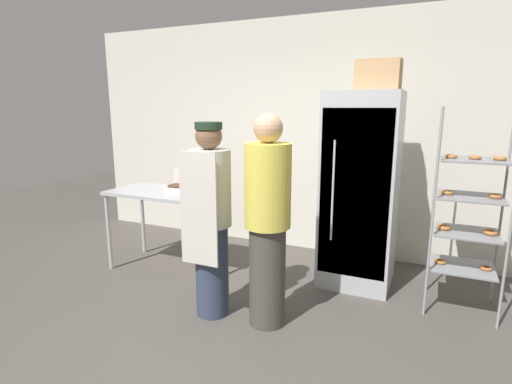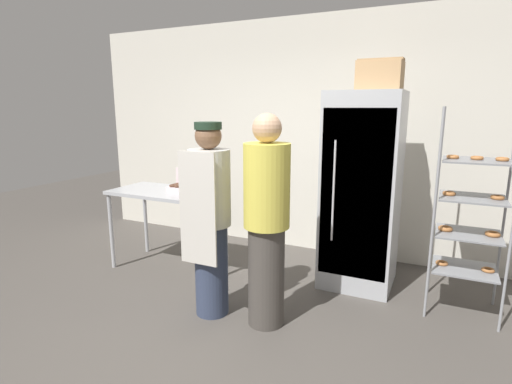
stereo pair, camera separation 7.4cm
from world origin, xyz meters
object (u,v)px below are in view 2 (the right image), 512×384
object	(u,v)px
baking_rack	(470,215)
person_baker	(210,218)
cardboard_storage_box	(380,75)
donut_box	(180,187)
blender_pitcher	(208,184)
person_customer	(267,221)
refrigerator	(362,191)

from	to	relation	value
baking_rack	person_baker	distance (m)	2.21
baking_rack	cardboard_storage_box	distance (m)	1.47
baking_rack	person_baker	size ratio (longest dim) A/B	1.07
donut_box	blender_pitcher	size ratio (longest dim) A/B	0.95
person_customer	person_baker	bearing A→B (deg)	-174.35
person_baker	refrigerator	bearing A→B (deg)	49.11
cardboard_storage_box	person_customer	size ratio (longest dim) A/B	0.23
refrigerator	donut_box	world-z (taller)	refrigerator
baking_rack	donut_box	distance (m)	2.82
donut_box	refrigerator	bearing A→B (deg)	13.66
donut_box	person_customer	xyz separation A→B (m)	(1.33, -0.68, -0.05)
cardboard_storage_box	person_customer	bearing A→B (deg)	-119.38
donut_box	person_baker	world-z (taller)	person_baker
refrigerator	blender_pitcher	world-z (taller)	refrigerator
cardboard_storage_box	person_baker	xyz separation A→B (m)	(-1.13, -1.17, -1.20)
person_customer	blender_pitcher	bearing A→B (deg)	145.09
refrigerator	person_customer	world-z (taller)	refrigerator
refrigerator	donut_box	bearing A→B (deg)	-166.34
baking_rack	cardboard_storage_box	bearing A→B (deg)	167.36
baking_rack	cardboard_storage_box	world-z (taller)	cardboard_storage_box
refrigerator	baking_rack	size ratio (longest dim) A/B	1.08
donut_box	blender_pitcher	xyz separation A→B (m)	(0.36, -0.01, 0.06)
baking_rack	person_baker	xyz separation A→B (m)	(-1.98, -0.98, -0.02)
donut_box	baking_rack	bearing A→B (deg)	5.13
blender_pitcher	cardboard_storage_box	xyz separation A→B (m)	(1.60, 0.45, 1.07)
person_customer	donut_box	bearing A→B (deg)	152.86
blender_pitcher	cardboard_storage_box	distance (m)	1.98
donut_box	person_baker	xyz separation A→B (m)	(0.83, -0.73, -0.07)
cardboard_storage_box	person_baker	distance (m)	2.02
refrigerator	donut_box	xyz separation A→B (m)	(-1.86, -0.45, -0.03)
blender_pitcher	person_baker	world-z (taller)	person_baker
person_baker	cardboard_storage_box	bearing A→B (deg)	46.03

